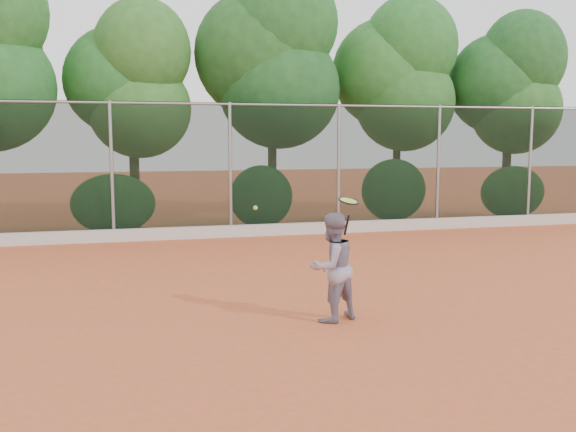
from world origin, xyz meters
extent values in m
plane|color=#C1542D|center=(0.00, 0.00, 0.00)|extent=(80.00, 80.00, 0.00)
cube|color=beige|center=(0.00, 6.82, 0.15)|extent=(24.00, 0.20, 0.30)
imported|color=gray|center=(0.08, -1.18, 0.78)|extent=(0.93, 0.84, 1.55)
cube|color=black|center=(0.00, 7.00, 1.75)|extent=(24.00, 0.01, 3.50)
cylinder|color=gray|center=(0.00, 7.00, 3.45)|extent=(24.00, 0.06, 0.06)
cylinder|color=gray|center=(-3.00, 7.00, 1.75)|extent=(0.09, 0.09, 3.50)
cylinder|color=gray|center=(0.00, 7.00, 1.75)|extent=(0.09, 0.09, 3.50)
cylinder|color=gray|center=(3.00, 7.00, 1.75)|extent=(0.09, 0.09, 3.50)
cylinder|color=gray|center=(6.00, 7.00, 1.75)|extent=(0.09, 0.09, 3.50)
cylinder|color=gray|center=(9.00, 7.00, 1.75)|extent=(0.09, 0.09, 3.50)
cylinder|color=#48341B|center=(-2.40, 9.30, 1.20)|extent=(0.28, 0.28, 2.40)
ellipsoid|color=#2B5F20|center=(-2.20, 9.20, 3.40)|extent=(2.90, 2.40, 2.80)
ellipsoid|color=#1E571E|center=(-2.70, 9.50, 4.20)|extent=(3.20, 2.70, 3.10)
ellipsoid|color=#26561D|center=(-2.10, 9.00, 5.00)|extent=(2.70, 2.30, 2.90)
cylinder|color=#412E19|center=(1.60, 9.00, 1.50)|extent=(0.26, 0.26, 3.00)
ellipsoid|color=#256126|center=(1.80, 8.90, 4.00)|extent=(3.60, 3.00, 3.50)
ellipsoid|color=#2C6526|center=(1.30, 9.20, 5.00)|extent=(3.90, 3.20, 3.80)
ellipsoid|color=#2A6F2A|center=(1.90, 8.80, 5.90)|extent=(3.20, 2.70, 3.30)
cylinder|color=#432A1A|center=(5.70, 9.20, 1.35)|extent=(0.24, 0.24, 2.70)
ellipsoid|color=#22541C|center=(5.90, 9.10, 3.70)|extent=(3.20, 2.70, 3.10)
ellipsoid|color=#225B1F|center=(5.40, 9.40, 4.60)|extent=(3.50, 2.90, 3.40)
ellipsoid|color=#1E571E|center=(6.00, 9.00, 5.40)|extent=(3.00, 2.50, 3.10)
cylinder|color=#482E1B|center=(9.40, 8.80, 1.25)|extent=(0.28, 0.28, 2.50)
ellipsoid|color=#38752C|center=(9.60, 8.70, 3.50)|extent=(3.00, 2.50, 2.90)
ellipsoid|color=#286827|center=(9.10, 9.00, 4.30)|extent=(3.30, 2.80, 3.20)
ellipsoid|color=#256226|center=(9.70, 8.60, 5.10)|extent=(2.80, 2.40, 3.00)
ellipsoid|color=#2A6928|center=(-3.00, 7.80, 0.85)|extent=(2.20, 1.16, 1.60)
ellipsoid|color=#246026|center=(1.00, 7.80, 0.95)|extent=(1.80, 1.04, 1.76)
ellipsoid|color=#276627|center=(5.00, 7.80, 1.05)|extent=(2.00, 1.10, 1.84)
ellipsoid|color=#306928|center=(9.00, 7.80, 0.90)|extent=(2.16, 1.12, 1.64)
cylinder|color=black|center=(0.30, -1.15, 1.37)|extent=(0.08, 0.12, 0.30)
torus|color=black|center=(0.30, -1.21, 1.72)|extent=(0.39, 0.39, 0.11)
cylinder|color=#AFCB3B|center=(0.30, -1.21, 1.72)|extent=(0.33, 0.32, 0.07)
sphere|color=gold|center=(-0.96, -0.85, 1.62)|extent=(0.06, 0.06, 0.06)
camera|label=1|loc=(-2.78, -9.65, 2.62)|focal=40.00mm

